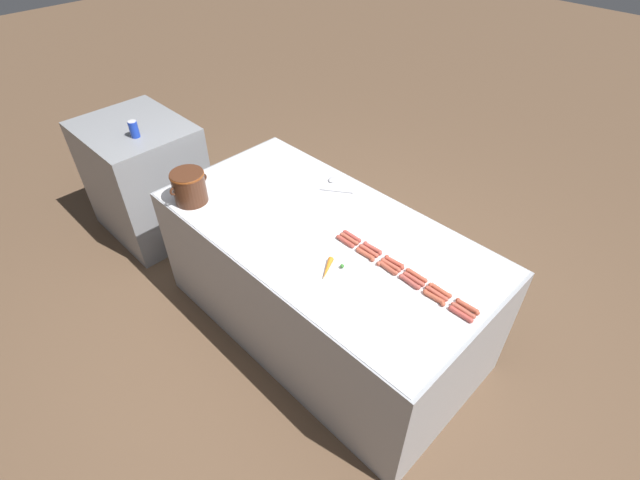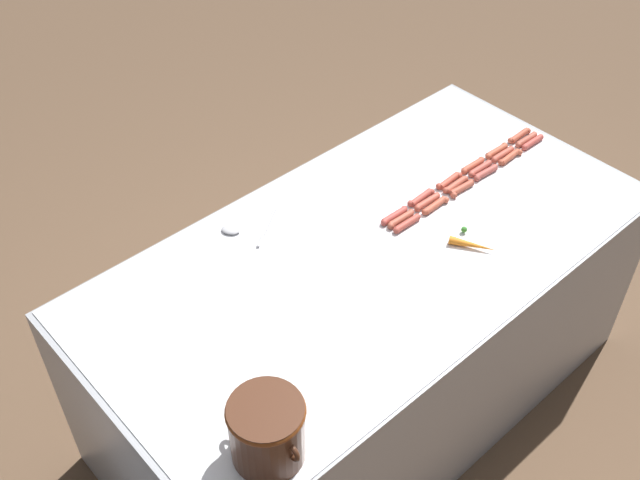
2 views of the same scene
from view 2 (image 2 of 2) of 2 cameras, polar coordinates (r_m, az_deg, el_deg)
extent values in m
plane|color=brown|center=(3.41, 3.19, -11.41)|extent=(20.00, 20.00, 0.00)
cube|color=#9EA0A5|center=(3.06, 3.50, -6.64)|extent=(1.09, 2.14, 0.87)
cube|color=silver|center=(2.75, 3.88, -0.69)|extent=(1.07, 2.09, 0.00)
cylinder|color=#B7483E|center=(3.34, 15.57, 7.04)|extent=(0.03, 0.11, 0.03)
sphere|color=#B7483E|center=(3.38, 16.12, 7.38)|extent=(0.03, 0.03, 0.03)
sphere|color=#B7483E|center=(3.30, 15.01, 6.68)|extent=(0.03, 0.03, 0.03)
cylinder|color=#B85339|center=(3.23, 14.01, 6.00)|extent=(0.03, 0.11, 0.03)
sphere|color=#B85339|center=(3.27, 14.65, 6.35)|extent=(0.03, 0.03, 0.03)
sphere|color=#B85339|center=(3.19, 13.36, 5.65)|extent=(0.03, 0.03, 0.03)
cylinder|color=#AB4C42|center=(3.12, 12.27, 4.93)|extent=(0.03, 0.11, 0.03)
sphere|color=#AB4C42|center=(3.16, 12.84, 5.36)|extent=(0.03, 0.03, 0.03)
sphere|color=#AB4C42|center=(3.09, 11.68, 4.49)|extent=(0.03, 0.03, 0.03)
cylinder|color=#AD4F3A|center=(3.03, 10.56, 3.79)|extent=(0.03, 0.11, 0.03)
sphere|color=#AD4F3A|center=(3.06, 11.17, 4.25)|extent=(0.03, 0.03, 0.03)
sphere|color=#AD4F3A|center=(2.99, 9.94, 3.31)|extent=(0.03, 0.03, 0.03)
cylinder|color=#B8533C|center=(2.93, 8.61, 2.52)|extent=(0.03, 0.11, 0.03)
sphere|color=#B8533C|center=(2.96, 9.35, 2.97)|extent=(0.03, 0.03, 0.03)
sphere|color=#B8533C|center=(2.89, 7.86, 2.07)|extent=(0.03, 0.03, 0.03)
cylinder|color=#AF473B|center=(2.84, 6.50, 1.23)|extent=(0.03, 0.11, 0.03)
sphere|color=#AF473B|center=(2.87, 7.24, 1.73)|extent=(0.03, 0.03, 0.03)
sphere|color=#AF473B|center=(2.81, 5.75, 0.72)|extent=(0.03, 0.03, 0.03)
cylinder|color=#AD5341|center=(3.35, 15.13, 7.24)|extent=(0.03, 0.11, 0.03)
sphere|color=#AD5341|center=(3.39, 15.67, 7.59)|extent=(0.03, 0.03, 0.03)
sphere|color=#AD5341|center=(3.31, 14.58, 6.87)|extent=(0.03, 0.03, 0.03)
cylinder|color=#B4503E|center=(3.24, 13.45, 6.23)|extent=(0.03, 0.11, 0.03)
sphere|color=#B4503E|center=(3.28, 14.03, 6.61)|extent=(0.03, 0.03, 0.03)
sphere|color=#B4503E|center=(3.20, 12.86, 5.84)|extent=(0.03, 0.03, 0.03)
cylinder|color=#B04E40|center=(3.14, 11.85, 5.23)|extent=(0.03, 0.11, 0.03)
sphere|color=#B04E40|center=(3.18, 12.46, 5.64)|extent=(0.03, 0.03, 0.03)
sphere|color=#B04E40|center=(3.10, 11.22, 4.82)|extent=(0.03, 0.03, 0.03)
cylinder|color=#AF503D|center=(3.04, 10.08, 4.08)|extent=(0.03, 0.11, 0.03)
sphere|color=#AF503D|center=(3.07, 10.77, 4.49)|extent=(0.03, 0.03, 0.03)
sphere|color=#AF503D|center=(3.01, 9.37, 3.66)|extent=(0.03, 0.03, 0.03)
cylinder|color=#B75240|center=(2.94, 8.00, 2.83)|extent=(0.03, 0.11, 0.03)
sphere|color=#B75240|center=(2.98, 8.70, 3.30)|extent=(0.03, 0.03, 0.03)
sphere|color=#B75240|center=(2.91, 7.29, 2.36)|extent=(0.03, 0.03, 0.03)
cylinder|color=#AC533E|center=(2.85, 6.04, 1.56)|extent=(0.03, 0.11, 0.03)
sphere|color=#AC533E|center=(2.89, 6.78, 2.06)|extent=(0.03, 0.03, 0.03)
sphere|color=#AC533E|center=(2.82, 5.30, 1.05)|extent=(0.03, 0.03, 0.03)
cylinder|color=#B14F38|center=(3.36, 14.64, 7.54)|extent=(0.03, 0.11, 0.03)
sphere|color=#B14F38|center=(3.40, 15.23, 7.86)|extent=(0.03, 0.03, 0.03)
sphere|color=#B14F38|center=(3.33, 14.04, 7.21)|extent=(0.03, 0.03, 0.03)
cylinder|color=#B65239|center=(3.25, 13.02, 6.48)|extent=(0.03, 0.11, 0.03)
sphere|color=#B65239|center=(3.29, 13.59, 6.86)|extent=(0.03, 0.03, 0.03)
sphere|color=#B65239|center=(3.21, 12.44, 6.09)|extent=(0.03, 0.03, 0.03)
cylinder|color=#B64F38|center=(3.15, 11.32, 5.47)|extent=(0.03, 0.11, 0.03)
sphere|color=#B64F38|center=(3.19, 11.93, 5.87)|extent=(0.03, 0.03, 0.03)
sphere|color=#B64F38|center=(3.11, 10.69, 5.06)|extent=(0.03, 0.03, 0.03)
cylinder|color=#B94B39|center=(3.05, 9.60, 4.37)|extent=(0.03, 0.11, 0.03)
sphere|color=#B94B39|center=(3.09, 10.33, 4.76)|extent=(0.03, 0.03, 0.03)
sphere|color=#B94B39|center=(3.02, 8.86, 3.98)|extent=(0.03, 0.03, 0.03)
cylinder|color=#B1493E|center=(2.96, 7.55, 3.15)|extent=(0.03, 0.11, 0.03)
sphere|color=#B1493E|center=(2.99, 8.30, 3.57)|extent=(0.03, 0.03, 0.03)
sphere|color=#B1493E|center=(2.93, 6.77, 2.72)|extent=(0.03, 0.03, 0.03)
cylinder|color=#AF453D|center=(2.87, 5.56, 1.81)|extent=(0.03, 0.11, 0.03)
sphere|color=#AF453D|center=(2.90, 6.30, 2.30)|extent=(0.03, 0.03, 0.03)
sphere|color=#AF453D|center=(2.83, 4.80, 1.31)|extent=(0.03, 0.03, 0.03)
cylinder|color=#472616|center=(2.13, -3.96, -14.01)|extent=(0.21, 0.21, 0.21)
torus|color=brown|center=(2.05, -4.08, -12.60)|extent=(0.22, 0.22, 0.02)
torus|color=#472616|center=(2.07, -2.10, -15.51)|extent=(0.06, 0.01, 0.06)
torus|color=#472616|center=(2.16, -5.76, -11.95)|extent=(0.06, 0.01, 0.06)
cylinder|color=#B7B7BC|center=(2.82, -3.99, 0.97)|extent=(0.13, 0.19, 0.01)
ellipsoid|color=#B7B7BC|center=(2.82, -6.67, 0.77)|extent=(0.09, 0.08, 0.02)
cone|color=orange|center=(2.78, 11.31, -0.37)|extent=(0.16, 0.11, 0.03)
sphere|color=#387F2D|center=(2.84, 10.69, 0.77)|extent=(0.02, 0.02, 0.02)
camera|label=1|loc=(2.97, 58.06, 23.14)|focal=26.02mm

